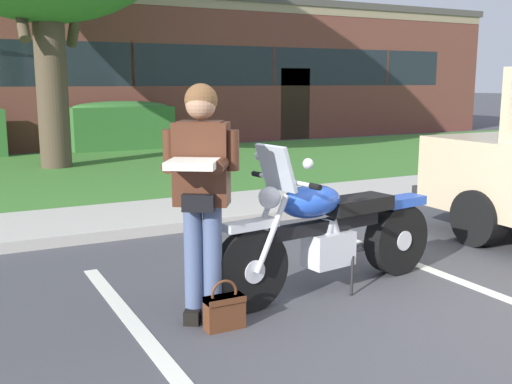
% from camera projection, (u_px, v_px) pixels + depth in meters
% --- Properties ---
extents(ground_plane, '(140.00, 140.00, 0.00)m').
position_uv_depth(ground_plane, '(432.00, 324.00, 4.34)').
color(ground_plane, '#424247').
extents(curb_strip, '(60.00, 0.20, 0.12)m').
position_uv_depth(curb_strip, '(230.00, 220.00, 7.33)').
color(curb_strip, '#B7B2A8').
rests_on(curb_strip, ground).
extents(concrete_walk, '(60.00, 1.50, 0.08)m').
position_uv_depth(concrete_walk, '(203.00, 209.00, 8.07)').
color(concrete_walk, '#B7B2A8').
rests_on(concrete_walk, ground).
extents(grass_lawn, '(60.00, 6.69, 0.06)m').
position_uv_depth(grass_lawn, '(121.00, 170.00, 11.65)').
color(grass_lawn, '#3D752D').
rests_on(grass_lawn, ground).
extents(stall_stripe_0, '(0.14, 4.40, 0.01)m').
position_uv_depth(stall_stripe_0, '(171.00, 369.00, 3.65)').
color(stall_stripe_0, silver).
rests_on(stall_stripe_0, ground).
extents(stall_stripe_1, '(0.14, 4.40, 0.01)m').
position_uv_depth(stall_stripe_1, '(497.00, 295.00, 4.92)').
color(stall_stripe_1, silver).
rests_on(stall_stripe_1, ground).
extents(motorcycle, '(2.24, 0.82, 1.26)m').
position_uv_depth(motorcycle, '(338.00, 232.00, 5.01)').
color(motorcycle, black).
rests_on(motorcycle, ground).
extents(rider_person, '(0.61, 0.67, 1.70)m').
position_uv_depth(rider_person, '(201.00, 185.00, 4.22)').
color(rider_person, black).
rests_on(rider_person, ground).
extents(handbag, '(0.28, 0.13, 0.36)m').
position_uv_depth(handbag, '(224.00, 309.00, 4.23)').
color(handbag, '#562D19').
rests_on(handbag, ground).
extents(hedge_center_left, '(2.49, 0.90, 1.24)m').
position_uv_depth(hedge_center_left, '(122.00, 125.00, 14.99)').
color(hedge_center_left, '#336B2D').
rests_on(hedge_center_left, ground).
extents(brick_building, '(24.81, 9.04, 4.10)m').
position_uv_depth(brick_building, '(94.00, 71.00, 19.49)').
color(brick_building, brown).
rests_on(brick_building, ground).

